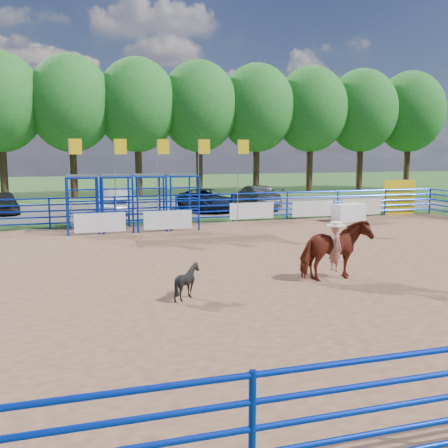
# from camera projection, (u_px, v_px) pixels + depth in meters

# --- Properties ---
(ground) EXTENTS (120.00, 120.00, 0.00)m
(ground) POSITION_uv_depth(u_px,v_px,m) (236.00, 270.00, 15.54)
(ground) COLOR #345923
(ground) RESTS_ON ground
(arena_dirt) EXTENTS (30.00, 20.00, 0.02)m
(arena_dirt) POSITION_uv_depth(u_px,v_px,m) (236.00, 269.00, 15.53)
(arena_dirt) COLOR brown
(arena_dirt) RESTS_ON ground
(gravel_strip) EXTENTS (40.00, 10.00, 0.01)m
(gravel_strip) POSITION_uv_depth(u_px,v_px,m) (156.00, 209.00, 31.69)
(gravel_strip) COLOR slate
(gravel_strip) RESTS_ON ground
(announcer_table) EXTENTS (1.80, 1.08, 0.90)m
(announcer_table) POSITION_uv_depth(u_px,v_px,m) (349.00, 212.00, 26.00)
(announcer_table) COLOR white
(announcer_table) RESTS_ON arena_dirt
(horse_and_rider) EXTENTS (2.14, 1.19, 2.34)m
(horse_and_rider) POSITION_uv_depth(u_px,v_px,m) (335.00, 248.00, 14.09)
(horse_and_rider) COLOR maroon
(horse_and_rider) RESTS_ON arena_dirt
(calf) EXTENTS (0.80, 0.71, 0.87)m
(calf) POSITION_uv_depth(u_px,v_px,m) (187.00, 281.00, 12.40)
(calf) COLOR black
(calf) RESTS_ON arena_dirt
(car_a) EXTENTS (2.24, 4.04, 1.30)m
(car_a) POSITION_uv_depth(u_px,v_px,m) (4.00, 202.00, 29.13)
(car_a) COLOR black
(car_a) RESTS_ON gravel_strip
(car_b) EXTENTS (2.39, 4.78, 1.50)m
(car_b) POSITION_uv_depth(u_px,v_px,m) (117.00, 201.00, 29.12)
(car_b) COLOR gray
(car_b) RESTS_ON gravel_strip
(car_c) EXTENTS (3.10, 5.09, 1.32)m
(car_c) POSITION_uv_depth(u_px,v_px,m) (206.00, 200.00, 30.55)
(car_c) COLOR #151C34
(car_c) RESTS_ON gravel_strip
(car_d) EXTENTS (2.14, 5.15, 1.49)m
(car_d) POSITION_uv_depth(u_px,v_px,m) (255.00, 197.00, 31.71)
(car_d) COLOR #5D5D5F
(car_d) RESTS_ON gravel_strip
(perimeter_fence) EXTENTS (30.10, 20.10, 1.50)m
(perimeter_fence) POSITION_uv_depth(u_px,v_px,m) (236.00, 246.00, 15.43)
(perimeter_fence) COLOR #0828B6
(perimeter_fence) RESTS_ON ground
(chute_assembly) EXTENTS (19.32, 2.41, 4.20)m
(chute_assembly) POSITION_uv_depth(u_px,v_px,m) (140.00, 203.00, 23.22)
(chute_assembly) COLOR #0828B6
(chute_assembly) RESTS_ON ground
(treeline) EXTENTS (56.40, 6.40, 11.24)m
(treeline) POSITION_uv_depth(u_px,v_px,m) (137.00, 101.00, 39.13)
(treeline) COLOR #3F2B19
(treeline) RESTS_ON ground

